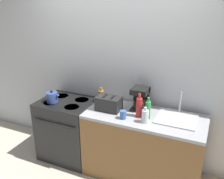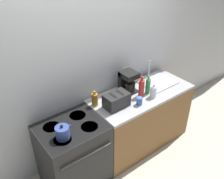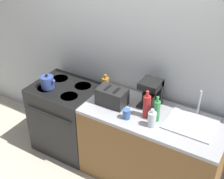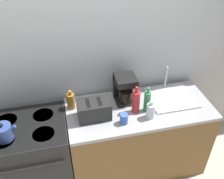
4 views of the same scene
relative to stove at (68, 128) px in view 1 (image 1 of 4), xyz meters
The scene contains 13 objects.
ground_plane 0.81m from the stove, 27.23° to the right, with size 12.00×12.00×0.00m, color beige.
wall_back 1.11m from the stove, 33.96° to the left, with size 8.00×0.05×2.60m.
stove is the anchor object (origin of this frame).
counter_block 1.12m from the stove, ahead, with size 1.47×0.66×0.88m.
kettle 0.54m from the stove, 143.58° to the right, with size 0.19×0.15×0.18m.
toaster 0.83m from the stove, ahead, with size 0.31×0.20×0.18m.
coffee_maker 1.18m from the stove, 10.41° to the left, with size 0.21×0.22×0.29m.
sink_tray 1.56m from the stove, ahead, with size 0.47×0.44×0.28m.
bottle_amber 0.71m from the stove, 20.90° to the left, with size 0.08×0.08×0.21m.
bottle_green 1.29m from the stove, ahead, with size 0.06×0.06×0.27m.
bottle_red 1.20m from the stove, ahead, with size 0.07×0.07×0.30m.
bottle_clear 1.29m from the stove, ahead, with size 0.08×0.08×0.19m.
cup_blue 1.04m from the stove, ahead, with size 0.08×0.08×0.10m.
Camera 1 is at (1.27, -2.31, 2.28)m, focal length 40.00 mm.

